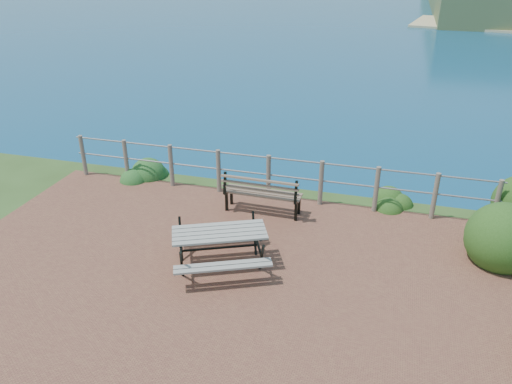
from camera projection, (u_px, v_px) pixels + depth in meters
ground at (217, 287)px, 8.18m from camera, size 10.00×7.00×0.12m
safety_railing at (269, 175)px, 10.82m from camera, size 9.40×0.10×1.00m
picnic_table at (220, 245)px, 8.53m from camera, size 1.71×1.27×0.67m
park_bench at (263, 187)px, 10.20m from camera, size 1.61×0.44×0.90m
shrub_lip_west at (146, 177)px, 12.08m from camera, size 0.88×0.88×0.67m
shrub_lip_east at (390, 205)px, 10.78m from camera, size 0.77×0.77×0.52m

